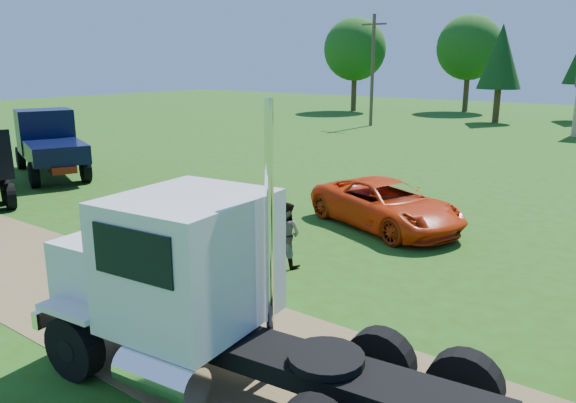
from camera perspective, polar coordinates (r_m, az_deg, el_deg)
The scene contains 6 objects.
ground at distance 12.78m, azimuth -14.34°, elevation -11.06°, with size 140.00×140.00×0.00m, color #274A10.
dirt_track at distance 12.78m, azimuth -14.34°, elevation -11.04°, with size 120.00×4.20×0.01m, color brown.
white_semi_tractor at distance 9.61m, azimuth -9.45°, elevation -8.78°, with size 8.08×3.41×4.80m.
navy_truck at distance 29.27m, azimuth -23.18°, elevation 5.58°, with size 7.16×4.72×3.06m.
orange_pickup at distance 18.63m, azimuth 9.94°, elevation -0.29°, with size 2.57×5.57×1.55m, color red.
spectator_b at distance 14.87m, azimuth -0.21°, elevation -3.35°, with size 0.85×0.67×1.76m, color #999999.
Camera 1 is at (9.25, -7.01, 5.35)m, focal length 35.00 mm.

